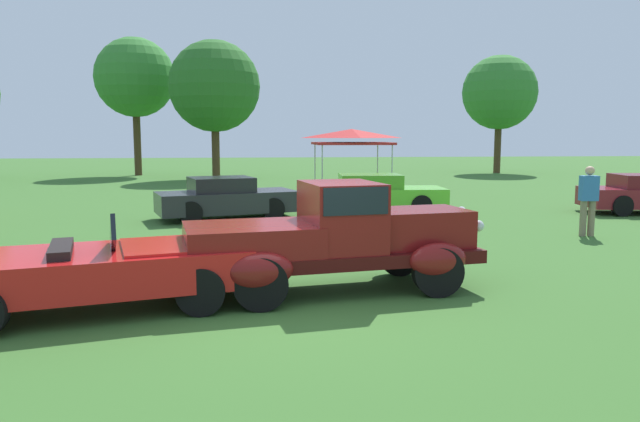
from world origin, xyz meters
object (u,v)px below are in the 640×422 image
at_px(show_car_charcoal, 226,198).
at_px(show_car_lime, 374,194).
at_px(canopy_tent_left_field, 352,136).
at_px(spectator_far_side, 588,198).
at_px(feature_pickup_truck, 336,236).
at_px(neighbor_convertible, 104,268).

height_order(show_car_charcoal, show_car_lime, same).
bearing_deg(canopy_tent_left_field, show_car_lime, -93.32).
xyz_separation_m(spectator_far_side, canopy_tent_left_field, (-3.86, 11.63, 1.51)).
bearing_deg(show_car_charcoal, spectator_far_side, -24.55).
relative_size(feature_pickup_truck, show_car_lime, 1.08).
distance_m(feature_pickup_truck, neighbor_convertible, 3.40).
height_order(show_car_lime, canopy_tent_left_field, canopy_tent_left_field).
bearing_deg(neighbor_convertible, spectator_far_side, 26.66).
distance_m(feature_pickup_truck, spectator_far_side, 8.08).
height_order(feature_pickup_truck, show_car_lime, feature_pickup_truck).
bearing_deg(show_car_charcoal, neighbor_convertible, -97.87).
bearing_deg(feature_pickup_truck, show_car_lime, 74.91).
distance_m(spectator_far_side, canopy_tent_left_field, 12.35).
relative_size(neighbor_convertible, show_car_lime, 1.05).
xyz_separation_m(show_car_charcoal, canopy_tent_left_field, (4.97, 7.60, 1.82)).
height_order(feature_pickup_truck, neighbor_convertible, feature_pickup_truck).
relative_size(neighbor_convertible, show_car_charcoal, 1.07).
relative_size(feature_pickup_truck, neighbor_convertible, 1.03).
height_order(feature_pickup_truck, spectator_far_side, feature_pickup_truck).
relative_size(neighbor_convertible, canopy_tent_left_field, 1.45).
distance_m(neighbor_convertible, canopy_tent_left_field, 17.91).
height_order(feature_pickup_truck, show_car_charcoal, feature_pickup_truck).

